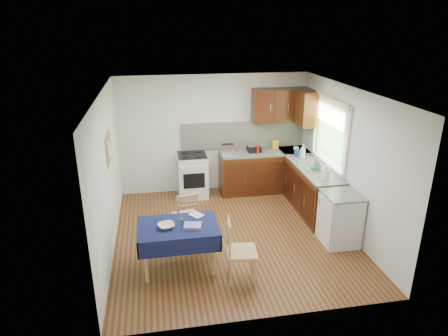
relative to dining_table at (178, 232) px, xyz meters
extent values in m
plane|color=#522516|center=(0.98, 0.80, -0.60)|extent=(4.20, 4.20, 0.00)
cube|color=silver|center=(0.98, 0.80, 1.90)|extent=(4.00, 4.20, 0.02)
cube|color=silver|center=(0.98, 2.90, 0.65)|extent=(4.00, 0.02, 2.50)
cube|color=silver|center=(0.98, -1.30, 0.65)|extent=(4.00, 0.02, 2.50)
cube|color=white|center=(-1.02, 0.80, 0.65)|extent=(0.02, 4.20, 2.50)
cube|color=silver|center=(2.98, 0.80, 0.65)|extent=(0.02, 4.20, 2.50)
cube|color=#321608|center=(2.03, 2.60, -0.17)|extent=(1.90, 0.60, 0.86)
cube|color=#321608|center=(2.68, 1.45, -0.17)|extent=(0.60, 1.70, 0.86)
cube|color=slate|center=(2.03, 2.60, 0.28)|extent=(1.90, 0.60, 0.04)
cube|color=slate|center=(2.68, 1.45, 0.28)|extent=(0.60, 1.70, 0.04)
cube|color=slate|center=(2.68, 2.60, 0.28)|extent=(0.60, 0.60, 0.04)
cube|color=silver|center=(1.63, 2.88, 0.60)|extent=(2.70, 0.02, 0.60)
cube|color=#321608|center=(2.38, 2.72, 1.25)|extent=(1.20, 0.35, 0.70)
cube|color=#321608|center=(2.80, 2.30, 1.25)|extent=(0.35, 0.50, 0.70)
cube|color=white|center=(0.48, 2.60, -0.15)|extent=(0.60, 0.60, 0.90)
cube|color=black|center=(0.48, 2.60, 0.30)|extent=(0.58, 0.58, 0.02)
cube|color=black|center=(0.48, 2.29, -0.15)|extent=(0.44, 0.01, 0.32)
cube|color=#305924|center=(2.96, 1.50, 0.90)|extent=(0.01, 1.40, 0.85)
cube|color=white|center=(2.95, 1.50, 1.55)|extent=(0.04, 1.48, 0.06)
cube|color=white|center=(2.95, 1.50, 0.35)|extent=(0.04, 1.48, 0.06)
cube|color=tan|center=(2.93, 1.50, 1.33)|extent=(0.02, 1.36, 0.44)
cube|color=white|center=(2.68, 0.25, -0.18)|extent=(0.55, 0.58, 0.85)
cube|color=slate|center=(2.68, 0.25, 0.27)|extent=(0.58, 0.60, 0.03)
cube|color=#A88454|center=(-1.00, 1.10, 1.00)|extent=(0.02, 0.62, 0.47)
cube|color=#A17143|center=(-0.98, 1.10, 1.00)|extent=(0.01, 0.56, 0.41)
cube|color=white|center=(-0.97, 1.02, 1.02)|extent=(0.00, 0.18, 0.24)
cube|color=white|center=(-0.97, 1.22, 0.90)|extent=(0.00, 0.15, 0.20)
cube|color=#0F0E38|center=(0.00, 0.00, 0.09)|extent=(1.13, 0.75, 0.03)
cube|color=#0F0E38|center=(0.00, -0.39, -0.03)|extent=(1.17, 0.02, 0.26)
cube|color=#0F0E38|center=(0.00, 0.39, -0.03)|extent=(1.17, 0.02, 0.26)
cube|color=#0F0E38|center=(-0.57, 0.00, -0.03)|extent=(0.02, 0.79, 0.26)
cube|color=#0F0E38|center=(0.57, 0.00, -0.03)|extent=(0.02, 0.79, 0.26)
cylinder|color=#A88454|center=(-0.48, -0.30, -0.26)|extent=(0.05, 0.05, 0.68)
cylinder|color=#A88454|center=(0.48, -0.30, -0.26)|extent=(0.05, 0.05, 0.68)
cylinder|color=#A88454|center=(-0.48, 0.30, -0.26)|extent=(0.05, 0.05, 0.68)
cylinder|color=#A88454|center=(0.48, 0.30, -0.26)|extent=(0.05, 0.05, 0.68)
cube|color=#A88454|center=(0.17, 0.81, -0.17)|extent=(0.47, 0.47, 0.04)
cube|color=#A88454|center=(0.20, 0.64, 0.16)|extent=(0.36, 0.09, 0.29)
cylinder|color=#A88454|center=(0.30, 1.00, -0.39)|extent=(0.03, 0.03, 0.43)
cylinder|color=#A88454|center=(-0.02, 0.94, -0.39)|extent=(0.03, 0.03, 0.43)
cylinder|color=#A88454|center=(0.36, 0.68, -0.39)|extent=(0.03, 0.03, 0.43)
cylinder|color=#A88454|center=(0.04, 0.62, -0.39)|extent=(0.03, 0.03, 0.43)
cube|color=#A88454|center=(0.86, -0.46, -0.15)|extent=(0.47, 0.47, 0.04)
cube|color=#A88454|center=(0.68, -0.43, 0.20)|extent=(0.08, 0.38, 0.30)
cylinder|color=#A88454|center=(1.00, -0.65, -0.38)|extent=(0.04, 0.04, 0.45)
cylinder|color=#A88454|center=(1.05, -0.31, -0.38)|extent=(0.04, 0.04, 0.45)
cylinder|color=#A88454|center=(0.67, -0.60, -0.38)|extent=(0.04, 0.04, 0.45)
cylinder|color=#A88454|center=(0.71, -0.27, -0.38)|extent=(0.04, 0.04, 0.45)
cube|color=silver|center=(1.23, 2.60, 0.39)|extent=(0.28, 0.17, 0.19)
cube|color=black|center=(1.23, 2.60, 0.50)|extent=(0.23, 0.02, 0.02)
cube|color=black|center=(1.80, 2.61, 0.36)|extent=(0.27, 0.24, 0.13)
cube|color=silver|center=(1.80, 2.61, 0.44)|extent=(0.27, 0.24, 0.03)
cylinder|color=red|center=(1.83, 2.45, 0.40)|extent=(0.04, 0.04, 0.20)
cube|color=yellow|center=(2.31, 2.76, 0.39)|extent=(0.15, 0.12, 0.18)
cube|color=gray|center=(2.70, 1.38, 0.31)|extent=(0.43, 0.33, 0.02)
cylinder|color=white|center=(2.70, 1.38, 0.40)|extent=(0.05, 0.20, 0.20)
cylinder|color=white|center=(2.64, 0.87, 0.39)|extent=(0.15, 0.15, 0.19)
sphere|color=white|center=(2.64, 0.87, 0.51)|extent=(0.10, 0.10, 0.10)
imported|color=silver|center=(2.69, 2.50, 0.35)|extent=(0.15, 0.15, 0.09)
imported|color=white|center=(2.65, 2.00, 0.45)|extent=(0.15, 0.15, 0.30)
imported|color=#1E3FB4|center=(2.60, 2.18, 0.40)|extent=(0.12, 0.12, 0.19)
imported|color=green|center=(2.60, 1.29, 0.38)|extent=(0.14, 0.14, 0.16)
imported|color=#F0E9C4|center=(-0.17, -0.03, 0.13)|extent=(0.28, 0.28, 0.06)
imported|color=white|center=(0.24, 0.22, 0.11)|extent=(0.26, 0.26, 0.02)
cylinder|color=#248639|center=(0.06, 0.05, 0.15)|extent=(0.04, 0.04, 0.08)
cube|color=navy|center=(0.21, -0.09, 0.13)|extent=(0.28, 0.24, 0.04)
camera|label=1|loc=(-0.25, -5.20, 2.93)|focal=32.00mm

